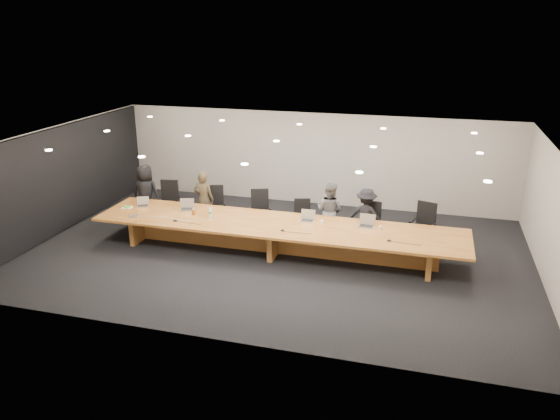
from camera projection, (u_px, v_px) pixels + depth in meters
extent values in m
plane|color=black|center=(277.00, 252.00, 13.35)|extent=(12.00, 12.00, 0.00)
cube|color=silver|center=(313.00, 159.00, 16.53)|extent=(12.00, 0.02, 2.80)
cube|color=black|center=(61.00, 180.00, 14.43)|extent=(0.08, 7.84, 2.74)
cube|color=brown|center=(277.00, 225.00, 13.12)|extent=(9.00, 1.80, 0.06)
cube|color=brown|center=(277.00, 239.00, 13.24)|extent=(7.65, 0.15, 0.69)
cube|color=brown|center=(144.00, 225.00, 14.16)|extent=(0.12, 1.26, 0.69)
cube|color=brown|center=(277.00, 239.00, 13.24)|extent=(0.12, 1.26, 0.69)
cube|color=brown|center=(430.00, 256.00, 12.32)|extent=(0.12, 1.26, 0.69)
imported|color=black|center=(146.00, 193.00, 15.21)|extent=(0.82, 0.57, 1.62)
imported|color=#382E1E|center=(204.00, 199.00, 14.77)|extent=(0.58, 0.38, 1.57)
imported|color=#5A5A5C|center=(330.00, 211.00, 13.99)|extent=(0.88, 0.78, 1.50)
imported|color=black|center=(366.00, 216.00, 13.73)|extent=(0.98, 0.64, 1.43)
cylinder|color=silver|center=(210.00, 213.00, 13.50)|extent=(0.09, 0.09, 0.24)
cylinder|color=brown|center=(193.00, 213.00, 13.71)|extent=(0.10, 0.10, 0.11)
cone|color=white|center=(322.00, 222.00, 13.06)|extent=(0.09, 0.09, 0.10)
cone|color=silver|center=(380.00, 228.00, 12.75)|extent=(0.08, 0.08, 0.08)
cube|color=silver|center=(127.00, 207.00, 14.23)|extent=(0.29, 0.25, 0.02)
cube|color=#5DB32F|center=(127.00, 207.00, 14.21)|extent=(0.21, 0.17, 0.03)
cube|color=#A7A8AC|center=(134.00, 216.00, 13.56)|extent=(0.24, 0.20, 0.03)
cone|color=black|center=(175.00, 220.00, 13.28)|extent=(0.15, 0.15, 0.03)
cone|color=black|center=(282.00, 230.00, 12.68)|extent=(0.13, 0.13, 0.03)
cone|color=black|center=(389.00, 240.00, 12.08)|extent=(0.12, 0.12, 0.03)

